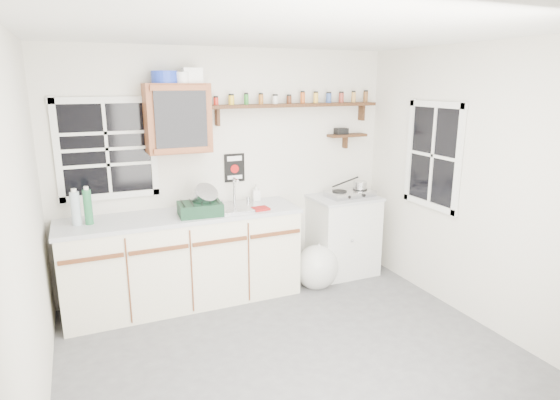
{
  "coord_description": "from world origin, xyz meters",
  "views": [
    {
      "loc": [
        -1.45,
        -3.07,
        2.16
      ],
      "look_at": [
        0.12,
        0.55,
        1.16
      ],
      "focal_mm": 30.0,
      "sensor_mm": 36.0,
      "label": 1
    }
  ],
  "objects_px": {
    "main_cabinet": "(185,258)",
    "hotplate": "(350,193)",
    "upper_cabinet": "(178,118)",
    "dish_rack": "(202,205)",
    "right_cabinet": "(343,235)",
    "spice_shelf": "(297,104)"
  },
  "relations": [
    {
      "from": "dish_rack",
      "to": "upper_cabinet",
      "type": "bearing_deg",
      "value": 123.14
    },
    {
      "from": "main_cabinet",
      "to": "hotplate",
      "type": "xyz_separation_m",
      "value": [
        1.89,
        0.01,
        0.48
      ]
    },
    {
      "from": "right_cabinet",
      "to": "dish_rack",
      "type": "distance_m",
      "value": 1.76
    },
    {
      "from": "upper_cabinet",
      "to": "dish_rack",
      "type": "distance_m",
      "value": 0.85
    },
    {
      "from": "right_cabinet",
      "to": "upper_cabinet",
      "type": "xyz_separation_m",
      "value": [
        -1.8,
        0.12,
        1.37
      ]
    },
    {
      "from": "upper_cabinet",
      "to": "dish_rack",
      "type": "relative_size",
      "value": 1.53
    },
    {
      "from": "main_cabinet",
      "to": "right_cabinet",
      "type": "xyz_separation_m",
      "value": [
        1.83,
        0.03,
        -0.01
      ]
    },
    {
      "from": "right_cabinet",
      "to": "upper_cabinet",
      "type": "height_order",
      "value": "upper_cabinet"
    },
    {
      "from": "spice_shelf",
      "to": "dish_rack",
      "type": "xyz_separation_m",
      "value": [
        -1.15,
        -0.31,
        -0.91
      ]
    },
    {
      "from": "upper_cabinet",
      "to": "spice_shelf",
      "type": "height_order",
      "value": "upper_cabinet"
    },
    {
      "from": "upper_cabinet",
      "to": "spice_shelf",
      "type": "xyz_separation_m",
      "value": [
        1.29,
        0.07,
        0.1
      ]
    },
    {
      "from": "right_cabinet",
      "to": "hotplate",
      "type": "distance_m",
      "value": 0.49
    },
    {
      "from": "right_cabinet",
      "to": "hotplate",
      "type": "bearing_deg",
      "value": -19.06
    },
    {
      "from": "dish_rack",
      "to": "hotplate",
      "type": "xyz_separation_m",
      "value": [
        1.72,
        0.1,
        -0.07
      ]
    },
    {
      "from": "main_cabinet",
      "to": "hotplate",
      "type": "distance_m",
      "value": 1.95
    },
    {
      "from": "spice_shelf",
      "to": "hotplate",
      "type": "relative_size",
      "value": 3.48
    },
    {
      "from": "main_cabinet",
      "to": "spice_shelf",
      "type": "distance_m",
      "value": 1.99
    },
    {
      "from": "spice_shelf",
      "to": "right_cabinet",
      "type": "bearing_deg",
      "value": -20.03
    },
    {
      "from": "upper_cabinet",
      "to": "dish_rack",
      "type": "xyz_separation_m",
      "value": [
        0.14,
        -0.24,
        -0.81
      ]
    },
    {
      "from": "right_cabinet",
      "to": "upper_cabinet",
      "type": "relative_size",
      "value": 1.4
    },
    {
      "from": "hotplate",
      "to": "spice_shelf",
      "type": "bearing_deg",
      "value": 156.74
    },
    {
      "from": "upper_cabinet",
      "to": "main_cabinet",
      "type": "bearing_deg",
      "value": -103.68
    }
  ]
}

